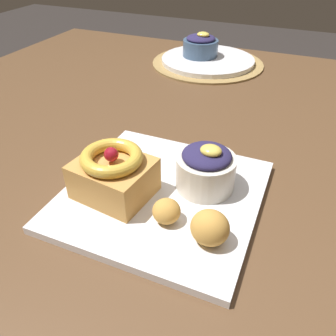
{
  "coord_description": "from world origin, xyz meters",
  "views": [
    {
      "loc": [
        0.19,
        -0.54,
        1.06
      ],
      "look_at": [
        0.04,
        -0.18,
        0.77
      ],
      "focal_mm": 36.76,
      "sensor_mm": 36.0,
      "label": 1
    }
  ],
  "objects_px": {
    "berry_ramekin": "(206,168)",
    "fritter_front": "(210,228)",
    "back_plate": "(208,60)",
    "back_ramekin": "(201,45)",
    "fritter_middle": "(166,211)",
    "front_plate": "(163,195)",
    "cake_slice": "(113,174)"
  },
  "relations": [
    {
      "from": "berry_ramekin",
      "to": "fritter_front",
      "type": "bearing_deg",
      "value": -69.11
    },
    {
      "from": "cake_slice",
      "to": "back_plate",
      "type": "xyz_separation_m",
      "value": [
        -0.05,
        0.6,
        -0.03
      ]
    },
    {
      "from": "berry_ramekin",
      "to": "fritter_front",
      "type": "distance_m",
      "value": 0.11
    },
    {
      "from": "fritter_front",
      "to": "back_ramekin",
      "type": "height_order",
      "value": "back_ramekin"
    },
    {
      "from": "cake_slice",
      "to": "back_plate",
      "type": "distance_m",
      "value": 0.6
    },
    {
      "from": "fritter_front",
      "to": "back_plate",
      "type": "xyz_separation_m",
      "value": [
        -0.2,
        0.64,
        -0.02
      ]
    },
    {
      "from": "front_plate",
      "to": "back_ramekin",
      "type": "relative_size",
      "value": 2.77
    },
    {
      "from": "fritter_middle",
      "to": "back_plate",
      "type": "height_order",
      "value": "fritter_middle"
    },
    {
      "from": "fritter_front",
      "to": "fritter_middle",
      "type": "xyz_separation_m",
      "value": [
        -0.06,
        0.01,
        -0.01
      ]
    },
    {
      "from": "front_plate",
      "to": "back_plate",
      "type": "bearing_deg",
      "value": 101.36
    },
    {
      "from": "fritter_front",
      "to": "back_ramekin",
      "type": "relative_size",
      "value": 0.48
    },
    {
      "from": "fritter_middle",
      "to": "back_plate",
      "type": "bearing_deg",
      "value": 102.93
    },
    {
      "from": "fritter_front",
      "to": "cake_slice",
      "type": "bearing_deg",
      "value": 167.09
    },
    {
      "from": "cake_slice",
      "to": "fritter_middle",
      "type": "bearing_deg",
      "value": -14.1
    },
    {
      "from": "berry_ramekin",
      "to": "back_ramekin",
      "type": "distance_m",
      "value": 0.58
    },
    {
      "from": "fritter_front",
      "to": "back_ramekin",
      "type": "distance_m",
      "value": 0.68
    },
    {
      "from": "cake_slice",
      "to": "fritter_middle",
      "type": "xyz_separation_m",
      "value": [
        0.09,
        -0.02,
        -0.02
      ]
    },
    {
      "from": "front_plate",
      "to": "back_plate",
      "type": "relative_size",
      "value": 1.05
    },
    {
      "from": "fritter_front",
      "to": "fritter_middle",
      "type": "bearing_deg",
      "value": 168.85
    },
    {
      "from": "fritter_middle",
      "to": "back_ramekin",
      "type": "height_order",
      "value": "back_ramekin"
    },
    {
      "from": "berry_ramekin",
      "to": "back_ramekin",
      "type": "bearing_deg",
      "value": 109.4
    },
    {
      "from": "berry_ramekin",
      "to": "back_ramekin",
      "type": "height_order",
      "value": "same"
    },
    {
      "from": "back_ramekin",
      "to": "front_plate",
      "type": "bearing_deg",
      "value": -76.37
    },
    {
      "from": "berry_ramekin",
      "to": "back_plate",
      "type": "bearing_deg",
      "value": 107.2
    },
    {
      "from": "cake_slice",
      "to": "front_plate",
      "type": "bearing_deg",
      "value": 25.72
    },
    {
      "from": "fritter_middle",
      "to": "back_ramekin",
      "type": "xyz_separation_m",
      "value": [
        -0.17,
        0.63,
        0.02
      ]
    },
    {
      "from": "cake_slice",
      "to": "fritter_middle",
      "type": "relative_size",
      "value": 3.04
    },
    {
      "from": "front_plate",
      "to": "back_ramekin",
      "type": "height_order",
      "value": "back_ramekin"
    },
    {
      "from": "front_plate",
      "to": "cake_slice",
      "type": "distance_m",
      "value": 0.08
    },
    {
      "from": "back_ramekin",
      "to": "fritter_middle",
      "type": "bearing_deg",
      "value": -75.03
    },
    {
      "from": "fritter_middle",
      "to": "back_plate",
      "type": "relative_size",
      "value": 0.14
    },
    {
      "from": "back_plate",
      "to": "back_ramekin",
      "type": "relative_size",
      "value": 2.64
    }
  ]
}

